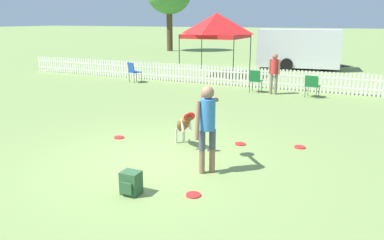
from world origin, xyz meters
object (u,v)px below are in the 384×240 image
at_px(frisbee_near_dog, 119,137).
at_px(leaping_dog, 184,124).
at_px(frisbee_midfield, 240,144).
at_px(canopy_tent_main, 216,26).
at_px(folding_chair_center, 312,84).
at_px(frisbee_far_scatter, 300,147).
at_px(folding_chair_green_right, 133,70).
at_px(frisbee_near_handler, 193,195).
at_px(spectator_standing, 274,70).
at_px(backpack_on_grass, 131,183).
at_px(folding_chair_blue_left, 255,79).
at_px(handler_person, 207,119).
at_px(equipment_trailer, 299,48).

bearing_deg(frisbee_near_dog, leaping_dog, 1.82).
height_order(frisbee_near_dog, frisbee_midfield, same).
bearing_deg(frisbee_midfield, canopy_tent_main, 114.09).
bearing_deg(folding_chair_center, frisbee_near_dog, 70.18).
bearing_deg(frisbee_midfield, frisbee_far_scatter, 15.02).
bearing_deg(folding_chair_center, folding_chair_green_right, 6.43).
xyz_separation_m(frisbee_near_handler, folding_chair_green_right, (-7.03, 9.03, 0.53)).
xyz_separation_m(frisbee_near_handler, spectator_standing, (-0.73, 8.93, 0.91)).
relative_size(frisbee_near_handler, frisbee_near_dog, 1.00).
height_order(frisbee_midfield, folding_chair_green_right, folding_chair_green_right).
bearing_deg(backpack_on_grass, canopy_tent_main, 105.16).
xyz_separation_m(folding_chair_center, canopy_tent_main, (-5.09, 3.57, 1.96)).
relative_size(folding_chair_green_right, canopy_tent_main, 0.30).
bearing_deg(spectator_standing, leaping_dog, 88.20).
bearing_deg(frisbee_near_dog, frisbee_midfield, 14.94).
bearing_deg(frisbee_midfield, spectator_standing, 96.04).
relative_size(frisbee_midfield, backpack_on_grass, 0.63).
xyz_separation_m(frisbee_near_handler, canopy_tent_main, (-4.42, 12.47, 2.44)).
xyz_separation_m(frisbee_near_handler, folding_chair_center, (0.67, 8.89, 0.47)).
height_order(frisbee_far_scatter, folding_chair_blue_left, folding_chair_blue_left).
bearing_deg(frisbee_near_dog, spectator_standing, 72.78).
bearing_deg(canopy_tent_main, handler_person, -69.70).
relative_size(handler_person, leaping_dog, 1.78).
bearing_deg(canopy_tent_main, frisbee_far_scatter, -59.08).
bearing_deg(frisbee_far_scatter, folding_chair_blue_left, 114.22).
bearing_deg(folding_chair_green_right, frisbee_near_handler, 150.78).
relative_size(folding_chair_green_right, spectator_standing, 0.59).
xyz_separation_m(handler_person, folding_chair_green_right, (-6.85, 8.01, -0.48)).
height_order(frisbee_near_handler, backpack_on_grass, backpack_on_grass).
bearing_deg(frisbee_far_scatter, backpack_on_grass, -121.54).
bearing_deg(handler_person, folding_chair_green_right, 88.22).
xyz_separation_m(frisbee_far_scatter, canopy_tent_main, (-5.61, 9.36, 2.44)).
xyz_separation_m(frisbee_midfield, folding_chair_blue_left, (-1.37, 6.21, 0.51)).
height_order(leaping_dog, spectator_standing, spectator_standing).
relative_size(backpack_on_grass, equipment_trailer, 0.07).
relative_size(frisbee_near_handler, canopy_tent_main, 0.08).
distance_m(handler_person, folding_chair_center, 7.94).
distance_m(frisbee_near_handler, folding_chair_green_right, 11.46).
bearing_deg(frisbee_near_handler, leaping_dog, 119.38).
height_order(frisbee_near_dog, backpack_on_grass, backpack_on_grass).
height_order(backpack_on_grass, canopy_tent_main, canopy_tent_main).
xyz_separation_m(backpack_on_grass, folding_chair_blue_left, (-0.51, 9.34, 0.33)).
relative_size(frisbee_near_handler, frisbee_midfield, 1.00).
bearing_deg(folding_chair_green_right, backpack_on_grass, 145.82).
xyz_separation_m(backpack_on_grass, spectator_standing, (0.21, 9.29, 0.73)).
relative_size(frisbee_near_handler, folding_chair_center, 0.30).
height_order(backpack_on_grass, folding_chair_blue_left, folding_chair_blue_left).
distance_m(handler_person, spectator_standing, 7.93).
relative_size(frisbee_near_handler, folding_chair_blue_left, 0.28).
distance_m(frisbee_near_handler, equipment_trailer, 17.01).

